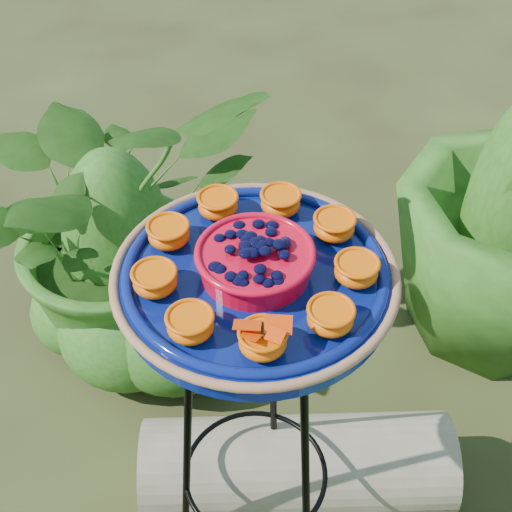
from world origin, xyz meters
name	(u,v)px	position (x,y,z in m)	size (l,w,h in m)	color
tripod_stand	(255,412)	(-0.08, 0.03, 0.48)	(0.36, 0.36, 0.79)	black
feeder_dish	(255,273)	(-0.08, 0.03, 0.83)	(0.50, 0.50, 0.09)	navy
driftwood_log	(296,466)	(0.01, 0.13, 0.11)	(0.23, 0.23, 0.68)	gray
shrub_back_left	(115,216)	(-0.42, 0.68, 0.40)	(0.72, 0.62, 0.80)	#234D14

